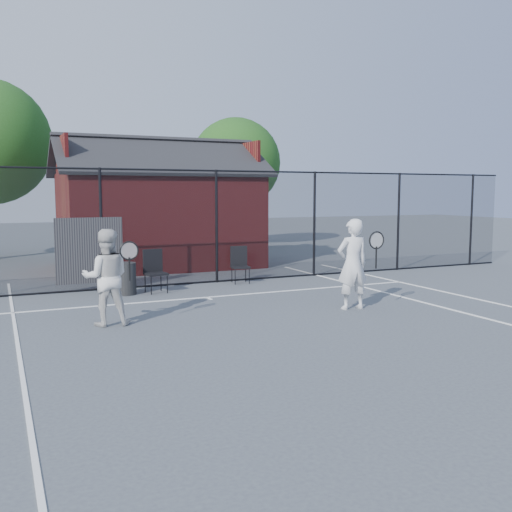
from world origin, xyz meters
name	(u,v)px	position (x,y,z in m)	size (l,w,h in m)	color
ground	(262,325)	(0.00, 0.00, 0.00)	(80.00, 80.00, 0.00)	#464A50
court_lines	(297,342)	(0.00, -1.32, 0.01)	(11.02, 18.00, 0.01)	white
fence	(169,230)	(-0.30, 5.00, 1.45)	(22.04, 3.00, 3.00)	black
clubhouse	(159,217)	(0.50, 9.00, 1.61)	(6.50, 4.36, 4.19)	maroon
tree_right	(236,163)	(5.50, 14.50, 3.71)	(3.97, 3.97, 5.70)	#302413
player_front	(353,264)	(2.30, 0.53, 0.94)	(0.85, 0.64, 1.87)	white
player_back	(106,277)	(-2.57, 1.17, 0.88)	(0.99, 0.79, 1.75)	silver
chair_left	(156,272)	(-0.90, 4.10, 0.51)	(0.49, 0.51, 1.01)	black
chair_right	(240,265)	(1.52, 4.60, 0.48)	(0.46, 0.48, 0.96)	black
waste_bin	(125,279)	(-1.62, 4.17, 0.38)	(0.52, 0.52, 0.75)	#272727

